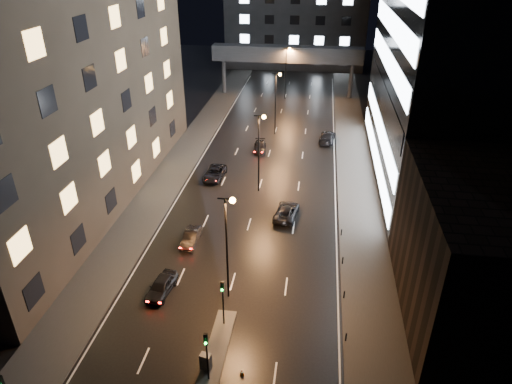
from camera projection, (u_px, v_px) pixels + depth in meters
The scene contains 23 objects.
ground at pixel (269, 153), 68.65m from camera, with size 160.00×160.00×0.00m, color black.
sidewalk_left at pixel (179, 162), 65.79m from camera, with size 5.00×110.00×0.15m, color #383533.
sidewalk_right at pixel (355, 172), 62.73m from camera, with size 5.00×110.00×0.15m, color #383533.
building_left at pixel (42, 27), 47.92m from camera, with size 15.00×48.00×40.00m, color #2D2319.
building_right_low at pixel (475, 253), 36.37m from camera, with size 10.00×18.00×12.00m, color black.
building_far at pixel (297, 14), 113.11m from camera, with size 34.00×14.00×25.00m, color #333335.
skybridge at pixel (287, 55), 90.75m from camera, with size 30.00×3.00×10.00m.
median_island at pixel (218, 347), 35.53m from camera, with size 1.60×8.00×0.15m, color #383533.
traffic_signal_near at pixel (223, 296), 36.25m from camera, with size 0.28×0.34×4.40m.
traffic_signal_far at pixel (207, 349), 31.47m from camera, with size 0.28×0.34×4.40m.
bollard_row at pixel (345, 315), 38.05m from camera, with size 0.12×25.12×0.90m.
streetlight_near at pixel (228, 236), 37.69m from camera, with size 1.45×0.50×10.15m.
streetlight_mid_a at pixel (260, 144), 55.08m from camera, with size 1.45×0.50×10.15m.
streetlight_mid_b at pixel (277, 96), 72.48m from camera, with size 1.45×0.50×10.15m.
streetlight_far at pixel (287, 66), 89.87m from camera, with size 1.45×0.50×10.15m.
car_away_a at pixel (161, 286), 40.86m from camera, with size 1.74×4.32×1.47m, color black.
car_away_b at pixel (191, 237), 47.82m from camera, with size 1.40×4.01×1.32m, color black.
car_away_c at pixel (215, 173), 61.03m from camera, with size 2.39×5.18×1.44m, color black.
car_away_d at pixel (260, 147), 69.15m from camera, with size 1.79×4.40×1.28m, color black.
car_toward_a at pixel (287, 211), 52.33m from camera, with size 2.36×5.11×1.42m, color black.
car_toward_b at pixel (327, 137), 72.38m from camera, with size 2.25×5.53×1.60m, color black.
utility_cabinet at pixel (206, 361), 33.37m from camera, with size 0.79×0.52×1.37m, color #48484A.
cone_a at pixel (242, 372), 33.20m from camera, with size 0.34×0.34×0.54m, color orange.
Camera 1 is at (6.81, -22.74, 27.70)m, focal length 32.00 mm.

